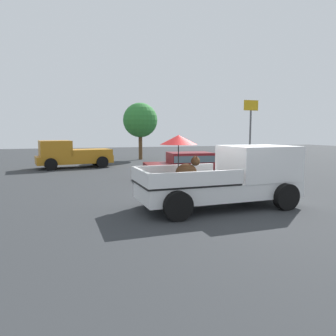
% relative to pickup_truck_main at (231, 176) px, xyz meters
% --- Properties ---
extents(ground_plane, '(80.00, 80.00, 0.00)m').
position_rel_pickup_truck_main_xyz_m(ground_plane, '(-0.44, -0.02, -0.96)').
color(ground_plane, '#2D3033').
extents(pickup_truck_main, '(5.10, 2.35, 2.25)m').
position_rel_pickup_truck_main_xyz_m(pickup_truck_main, '(0.00, 0.00, 0.00)').
color(pickup_truck_main, black).
rests_on(pickup_truck_main, ground).
extents(pickup_truck_red, '(5.02, 2.75, 1.80)m').
position_rel_pickup_truck_main_xyz_m(pickup_truck_red, '(-4.67, 12.77, -0.09)').
color(pickup_truck_red, black).
rests_on(pickup_truck_red, ground).
extents(parked_sedan_near, '(4.43, 2.26, 1.33)m').
position_rel_pickup_truck_main_xyz_m(parked_sedan_near, '(0.88, 5.85, -0.22)').
color(parked_sedan_near, black).
rests_on(parked_sedan_near, ground).
extents(motel_sign, '(1.40, 0.16, 5.18)m').
position_rel_pickup_truck_main_xyz_m(motel_sign, '(10.81, 15.81, 2.68)').
color(motel_sign, '#59595B').
rests_on(motel_sign, ground).
extents(tree_by_lot, '(2.93, 2.93, 4.84)m').
position_rel_pickup_truck_main_xyz_m(tree_by_lot, '(1.08, 17.52, 2.39)').
color(tree_by_lot, brown).
rests_on(tree_by_lot, ground).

